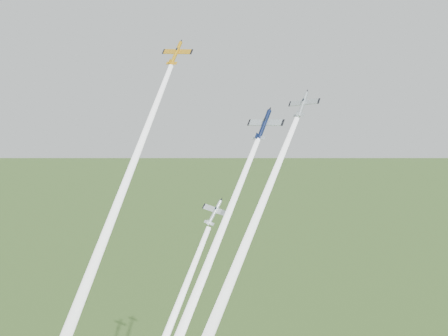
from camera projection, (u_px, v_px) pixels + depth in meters
plane_yellow at (176, 53)px, 115.03m from camera, size 7.56×5.04×6.90m
smoke_trail_yellow at (108, 227)px, 99.78m from camera, size 2.49×42.51×60.15m
plane_navy at (264, 125)px, 108.40m from camera, size 9.16×7.29×7.77m
smoke_trail_navy at (184, 323)px, 95.09m from camera, size 10.45×43.31×61.80m
plane_silver_right at (303, 104)px, 107.19m from camera, size 7.48×6.46×6.92m
smoke_trail_silver_right at (241, 255)px, 97.29m from camera, size 10.33×33.67×47.97m
plane_silver_low at (215, 212)px, 108.04m from camera, size 7.87×5.41×6.90m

